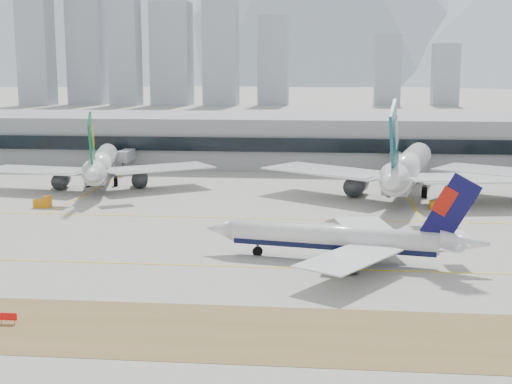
# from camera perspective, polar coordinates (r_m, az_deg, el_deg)

# --- Properties ---
(ground) EXTENTS (3000.00, 3000.00, 0.00)m
(ground) POSITION_cam_1_polar(r_m,az_deg,el_deg) (114.32, -3.89, -5.21)
(ground) COLOR gray
(ground) RESTS_ON ground
(taxiing_airliner) EXTENTS (44.16, 37.92, 14.91)m
(taxiing_airliner) POSITION_cam_1_polar(r_m,az_deg,el_deg) (111.33, 7.01, -3.77)
(taxiing_airliner) COLOR white
(taxiing_airliner) RESTS_ON ground
(widebody_eva) EXTENTS (56.08, 55.82, 20.51)m
(widebody_eva) POSITION_cam_1_polar(r_m,az_deg,el_deg) (183.41, -12.31, 2.08)
(widebody_eva) COLOR white
(widebody_eva) RESTS_ON ground
(widebody_cathay) EXTENTS (66.02, 65.69, 24.12)m
(widebody_cathay) POSITION_cam_1_polar(r_m,az_deg,el_deg) (168.46, 11.97, 1.74)
(widebody_cathay) COLOR white
(widebody_cathay) RESTS_ON ground
(terminal) EXTENTS (280.00, 43.10, 15.00)m
(terminal) POSITION_cam_1_polar(r_m,az_deg,el_deg) (225.47, 0.96, 4.27)
(terminal) COLOR gray
(terminal) RESTS_ON ground
(hold_sign_left) EXTENTS (2.20, 0.15, 1.35)m
(hold_sign_left) POSITION_cam_1_polar(r_m,az_deg,el_deg) (90.06, -19.24, -9.40)
(hold_sign_left) COLOR red
(hold_sign_left) RESTS_ON ground
(gse_b) EXTENTS (3.55, 2.00, 2.60)m
(gse_b) POSITION_cam_1_polar(r_m,az_deg,el_deg) (160.24, -16.66, -0.82)
(gse_b) COLOR orange
(gse_b) RESTS_ON ground
(gse_c) EXTENTS (3.55, 2.00, 2.60)m
(gse_c) POSITION_cam_1_polar(r_m,az_deg,el_deg) (156.53, 14.42, -0.97)
(gse_c) COLOR orange
(gse_c) RESTS_ON ground
(city_skyline) EXTENTS (342.00, 49.80, 140.00)m
(city_skyline) POSITION_cam_1_polar(r_m,az_deg,el_deg) (576.34, -6.98, 11.88)
(city_skyline) COLOR #979EAC
(city_skyline) RESTS_ON ground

